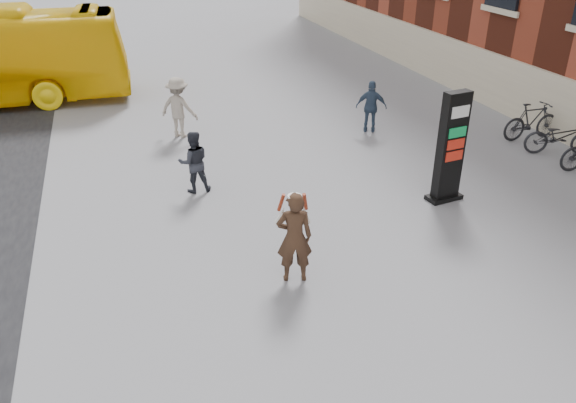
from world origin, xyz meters
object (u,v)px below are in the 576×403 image
object	(u,v)px
pedestrian_b	(179,108)
bike_6	(560,136)
pedestrian_c	(371,107)
pedestrian_a	(194,162)
bike_7	(532,121)
info_pylon	(451,148)
woman	(294,236)

from	to	relation	value
pedestrian_b	bike_6	xyz separation A→B (m)	(9.84, -4.59, -0.39)
bike_6	pedestrian_c	bearing A→B (deg)	72.86
pedestrian_a	pedestrian_b	xyz separation A→B (m)	(0.19, 3.84, 0.14)
pedestrian_a	bike_7	bearing A→B (deg)	-176.23
bike_6	info_pylon	bearing A→B (deg)	128.34
pedestrian_b	woman	bearing A→B (deg)	132.90
pedestrian_a	bike_6	world-z (taller)	pedestrian_a
bike_7	pedestrian_a	bearing A→B (deg)	92.84
pedestrian_a	bike_7	world-z (taller)	pedestrian_a
info_pylon	woman	xyz separation A→B (m)	(-4.39, -1.97, -0.39)
pedestrian_c	bike_7	xyz separation A→B (m)	(4.23, -2.05, -0.23)
pedestrian_b	pedestrian_c	bearing A→B (deg)	-157.18
woman	pedestrian_a	bearing A→B (deg)	-61.89
woman	pedestrian_c	size ratio (longest dim) A/B	1.12
woman	pedestrian_c	xyz separation A→B (m)	(4.69, 6.69, -0.12)
info_pylon	bike_6	size ratio (longest dim) A/B	1.35
info_pylon	bike_6	distance (m)	4.84
pedestrian_c	bike_7	bearing A→B (deg)	-179.40
info_pylon	bike_7	xyz separation A→B (m)	(4.54, 2.67, -0.74)
bike_7	woman	bearing A→B (deg)	117.87
pedestrian_a	bike_6	bearing A→B (deg)	176.98
info_pylon	woman	distance (m)	4.83
info_pylon	pedestrian_c	world-z (taller)	info_pylon
pedestrian_c	woman	bearing A→B (deg)	81.37
pedestrian_c	bike_6	distance (m)	5.34
woman	bike_6	xyz separation A→B (m)	(8.93, 3.46, -0.40)
woman	pedestrian_c	distance (m)	8.18
pedestrian_a	pedestrian_c	bearing A→B (deg)	-155.57
pedestrian_c	bike_6	world-z (taller)	pedestrian_c
woman	pedestrian_a	size ratio (longest dim) A/B	1.17
pedestrian_b	bike_7	distance (m)	10.42
pedestrian_c	info_pylon	bearing A→B (deg)	112.69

